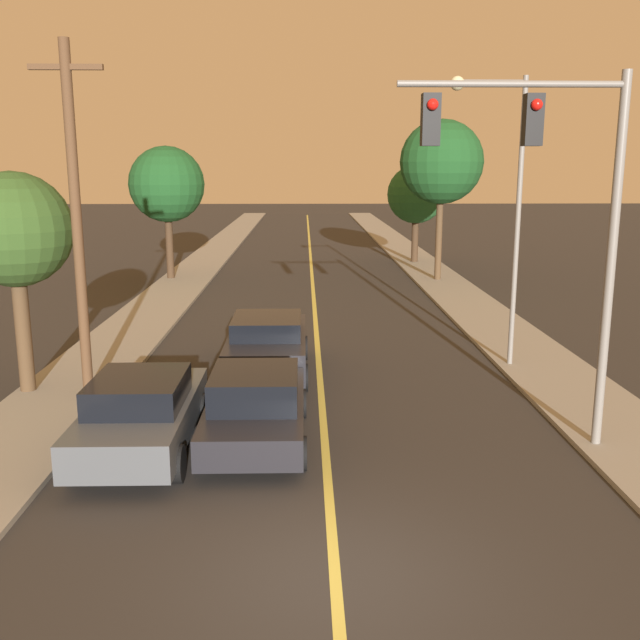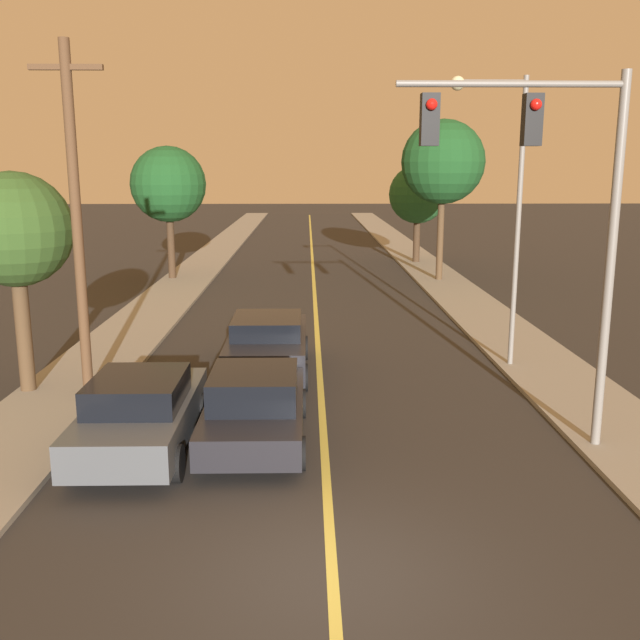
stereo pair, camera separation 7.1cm
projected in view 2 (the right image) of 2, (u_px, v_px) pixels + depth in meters
ground_plane at (332, 578)px, 9.54m from camera, size 200.00×200.00×0.00m
road_surface at (312, 255)px, 44.73m from camera, size 9.79×80.00×0.01m
sidewalk_left at (214, 254)px, 44.61m from camera, size 2.50×80.00×0.12m
sidewalk_right at (410, 254)px, 44.83m from camera, size 2.50×80.00×0.12m
car_near_lane_front at (255, 406)px, 14.11m from camera, size 2.02×4.48×1.51m
car_near_lane_second at (268, 344)px, 18.77m from camera, size 2.12×4.74×1.60m
car_outer_lane_front at (141, 412)px, 13.65m from camera, size 2.02×4.58×1.54m
traffic_signal_mast at (549, 188)px, 12.86m from camera, size 4.14×0.42×6.95m
streetlamp_right at (503, 185)px, 18.54m from camera, size 1.99×0.36×7.55m
utility_pole_left at (76, 218)px, 15.95m from camera, size 1.60×0.24×7.98m
tree_left_near at (15, 231)px, 16.46m from camera, size 2.66×2.66×5.20m
tree_left_far at (168, 185)px, 33.78m from camera, size 3.57×3.57×6.27m
tree_right_near at (418, 195)px, 39.85m from camera, size 3.25×3.25×5.42m
tree_right_far at (443, 162)px, 33.09m from camera, size 3.90×3.90×7.47m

